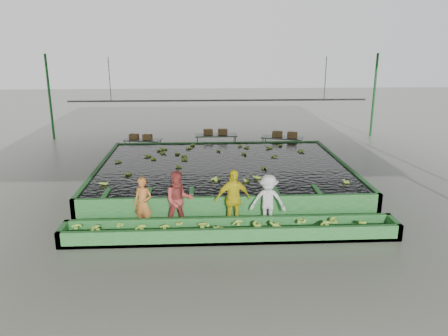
{
  "coord_description": "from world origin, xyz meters",
  "views": [
    {
      "loc": [
        -0.85,
        -15.51,
        5.65
      ],
      "look_at": [
        0.0,
        0.5,
        1.0
      ],
      "focal_mm": 35.0,
      "sensor_mm": 36.0,
      "label": 1
    }
  ],
  "objects": [
    {
      "name": "shed_posts",
      "position": [
        0.0,
        0.0,
        2.5
      ],
      "size": [
        20.0,
        22.0,
        5.0
      ],
      "primitive_type": null,
      "color": "#165521",
      "rests_on": "ground"
    },
    {
      "name": "flotation_tank",
      "position": [
        0.0,
        1.5,
        0.45
      ],
      "size": [
        10.0,
        8.0,
        0.9
      ],
      "primitive_type": null,
      "color": "#2F7833",
      "rests_on": "ground"
    },
    {
      "name": "worker_b",
      "position": [
        -1.58,
        -2.8,
        0.94
      ],
      "size": [
        1.05,
        0.91,
        1.87
      ],
      "primitive_type": "imported",
      "rotation": [
        0.0,
        0.0,
        0.25
      ],
      "color": "#AB403A",
      "rests_on": "ground"
    },
    {
      "name": "trough_bananas",
      "position": [
        0.0,
        -3.6,
        0.4
      ],
      "size": [
        8.29,
        0.55,
        0.11
      ],
      "primitive_type": null,
      "color": "#A5CF42",
      "rests_on": "sorting_trough"
    },
    {
      "name": "floating_bananas",
      "position": [
        0.0,
        2.3,
        0.85
      ],
      "size": [
        8.18,
        5.58,
        0.11
      ],
      "primitive_type": null,
      "color": "#A5CF42",
      "rests_on": "tank_water"
    },
    {
      "name": "box_stack_left",
      "position": [
        -3.95,
        6.57,
        0.84
      ],
      "size": [
        1.21,
        0.56,
        0.25
      ],
      "primitive_type": null,
      "rotation": [
        0.0,
        0.0,
        -0.21
      ],
      "color": "brown",
      "rests_on": "packing_table_left"
    },
    {
      "name": "box_stack_mid",
      "position": [
        -0.11,
        6.88,
        0.99
      ],
      "size": [
        1.25,
        0.4,
        0.27
      ],
      "primitive_type": null,
      "rotation": [
        0.0,
        0.0,
        0.04
      ],
      "color": "brown",
      "rests_on": "packing_table_mid"
    },
    {
      "name": "box_stack_right",
      "position": [
        3.43,
        6.25,
        0.94
      ],
      "size": [
        1.3,
        0.75,
        0.27
      ],
      "primitive_type": null,
      "rotation": [
        0.0,
        0.0,
        -0.34
      ],
      "color": "brown",
      "rests_on": "packing_table_right"
    },
    {
      "name": "rail_hanger_left",
      "position": [
        -5.0,
        5.0,
        4.0
      ],
      "size": [
        0.04,
        0.04,
        2.0
      ],
      "primitive_type": "cylinder",
      "color": "#59605B",
      "rests_on": "shed_roof"
    },
    {
      "name": "sorting_trough",
      "position": [
        0.0,
        -3.6,
        0.25
      ],
      "size": [
        10.0,
        1.0,
        0.5
      ],
      "primitive_type": null,
      "color": "#2F7833",
      "rests_on": "ground"
    },
    {
      "name": "worker_c",
      "position": [
        0.1,
        -2.8,
        0.95
      ],
      "size": [
        1.19,
        0.71,
        1.9
      ],
      "primitive_type": "imported",
      "rotation": [
        0.0,
        0.0,
        0.24
      ],
      "color": "yellow",
      "rests_on": "ground"
    },
    {
      "name": "packing_table_mid",
      "position": [
        -0.08,
        6.83,
        0.5
      ],
      "size": [
        2.19,
        0.91,
        0.99
      ],
      "primitive_type": null,
      "rotation": [
        0.0,
        0.0,
        0.02
      ],
      "color": "#59605B",
      "rests_on": "ground"
    },
    {
      "name": "packing_table_left",
      "position": [
        -3.85,
        6.5,
        0.42
      ],
      "size": [
        1.97,
        1.11,
        0.84
      ],
      "primitive_type": null,
      "rotation": [
        0.0,
        0.0,
        -0.21
      ],
      "color": "#59605B",
      "rests_on": "ground"
    },
    {
      "name": "cableway_rail",
      "position": [
        0.0,
        5.0,
        3.0
      ],
      "size": [
        0.08,
        0.08,
        14.0
      ],
      "primitive_type": "cylinder",
      "color": "#59605B",
      "rests_on": "shed_roof"
    },
    {
      "name": "worker_d",
      "position": [
        1.2,
        -2.8,
        0.86
      ],
      "size": [
        1.2,
        0.81,
        1.72
      ],
      "primitive_type": "imported",
      "rotation": [
        0.0,
        0.0,
        -0.16
      ],
      "color": "silver",
      "rests_on": "ground"
    },
    {
      "name": "packing_table_right",
      "position": [
        3.3,
        6.26,
        0.47
      ],
      "size": [
        2.23,
        1.48,
        0.94
      ],
      "primitive_type": null,
      "rotation": [
        0.0,
        0.0,
        -0.35
      ],
      "color": "#59605B",
      "rests_on": "ground"
    },
    {
      "name": "tank_water",
      "position": [
        0.0,
        1.5,
        0.85
      ],
      "size": [
        9.7,
        7.7,
        0.0
      ],
      "primitive_type": "cube",
      "color": "black",
      "rests_on": "flotation_tank"
    },
    {
      "name": "worker_a",
      "position": [
        -2.68,
        -2.8,
        0.85
      ],
      "size": [
        0.73,
        0.61,
        1.69
      ],
      "primitive_type": "imported",
      "rotation": [
        0.0,
        0.0,
        -0.38
      ],
      "color": "#BE6E2F",
      "rests_on": "ground"
    },
    {
      "name": "rail_hanger_right",
      "position": [
        5.0,
        5.0,
        4.0
      ],
      "size": [
        0.04,
        0.04,
        2.0
      ],
      "primitive_type": "cylinder",
      "color": "#59605B",
      "rests_on": "shed_roof"
    },
    {
      "name": "ground",
      "position": [
        0.0,
        0.0,
        0.0
      ],
      "size": [
        80.0,
        80.0,
        0.0
      ],
      "primitive_type": "plane",
      "color": "slate",
      "rests_on": "ground"
    },
    {
      "name": "shed_roof",
      "position": [
        0.0,
        0.0,
        5.0
      ],
      "size": [
        20.0,
        22.0,
        0.04
      ],
      "primitive_type": "cube",
      "color": "gray",
      "rests_on": "shed_posts"
    }
  ]
}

